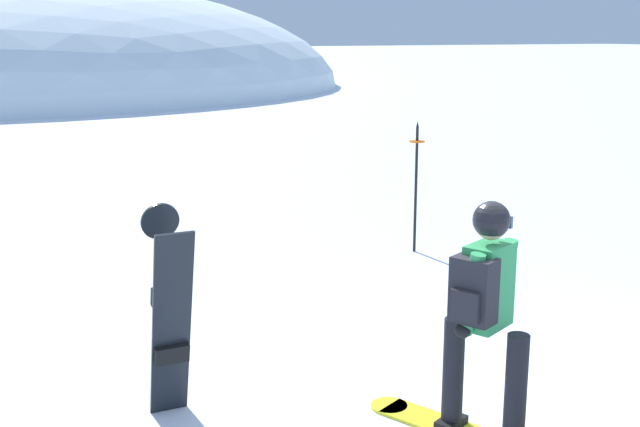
{
  "coord_description": "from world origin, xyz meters",
  "views": [
    {
      "loc": [
        -3.53,
        -4.31,
        2.79
      ],
      "look_at": [
        -0.12,
        2.82,
        1.0
      ],
      "focal_mm": 44.89,
      "sensor_mm": 36.0,
      "label": 1
    }
  ],
  "objects_px": {
    "snowboarder_main": "(484,317)",
    "rock_dark": "(492,210)",
    "piste_marker_near": "(416,178)",
    "spare_snowboard": "(170,314)"
  },
  "relations": [
    {
      "from": "piste_marker_near",
      "to": "spare_snowboard",
      "type": "bearing_deg",
      "value": -142.03
    },
    {
      "from": "piste_marker_near",
      "to": "snowboarder_main",
      "type": "bearing_deg",
      "value": -116.96
    },
    {
      "from": "snowboarder_main",
      "to": "rock_dark",
      "type": "bearing_deg",
      "value": 51.88
    },
    {
      "from": "piste_marker_near",
      "to": "rock_dark",
      "type": "relative_size",
      "value": 4.21
    },
    {
      "from": "spare_snowboard",
      "to": "snowboarder_main",
      "type": "bearing_deg",
      "value": -34.43
    },
    {
      "from": "spare_snowboard",
      "to": "piste_marker_near",
      "type": "xyz_separation_m",
      "value": [
        4.09,
        3.19,
        0.16
      ]
    },
    {
      "from": "rock_dark",
      "to": "spare_snowboard",
      "type": "bearing_deg",
      "value": -144.01
    },
    {
      "from": "spare_snowboard",
      "to": "rock_dark",
      "type": "relative_size",
      "value": 3.98
    },
    {
      "from": "snowboarder_main",
      "to": "rock_dark",
      "type": "xyz_separation_m",
      "value": [
        4.7,
        6.0,
        -0.92
      ]
    },
    {
      "from": "snowboarder_main",
      "to": "piste_marker_near",
      "type": "xyz_separation_m",
      "value": [
        2.26,
        4.44,
        0.06
      ]
    }
  ]
}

